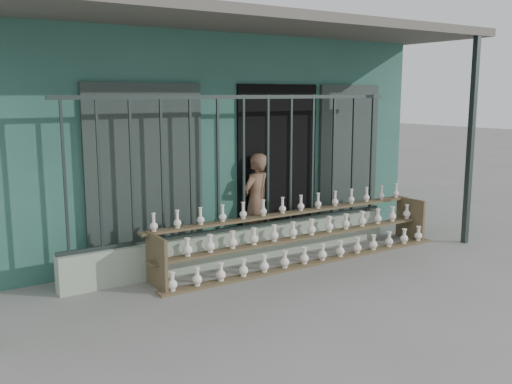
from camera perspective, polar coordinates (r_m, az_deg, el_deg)
ground at (r=6.87m, az=4.64°, el=-9.44°), size 60.00×60.00×0.00m
workshop_building at (r=10.18m, az=-10.06°, el=6.04°), size 7.40×6.60×3.21m
parapet_wall at (r=7.82m, az=-1.21°, el=-5.29°), size 5.00×0.20×0.45m
security_fence at (r=7.61m, az=-1.24°, el=2.91°), size 5.00×0.04×1.80m
shelf_rack at (r=7.85m, az=4.72°, el=-4.23°), size 4.50×0.68×0.85m
elderly_woman at (r=8.23m, az=-0.01°, el=-1.04°), size 0.61×0.50×1.43m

